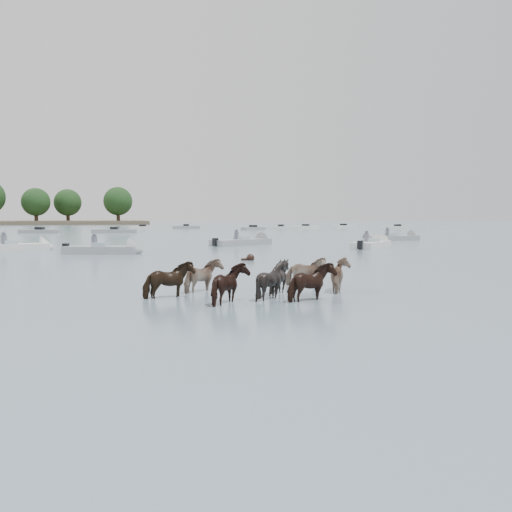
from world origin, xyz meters
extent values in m
plane|color=slate|center=(0.00, 0.00, 0.00)|extent=(400.00, 400.00, 0.00)
imported|color=black|center=(-2.62, 1.57, 0.45)|extent=(1.58, 1.02, 1.23)
imported|color=gray|center=(-1.38, 2.54, 0.43)|extent=(1.44, 1.51, 1.19)
imported|color=black|center=(0.77, 1.59, 0.43)|extent=(1.19, 1.09, 1.19)
imported|color=#9C826A|center=(2.18, 2.95, 0.42)|extent=(1.52, 1.11, 1.17)
imported|color=black|center=(-1.13, 0.09, 0.46)|extent=(1.35, 1.47, 1.25)
imported|color=black|center=(0.18, 0.59, 0.47)|extent=(1.22, 1.10, 1.27)
imported|color=black|center=(1.11, -0.12, 0.45)|extent=(1.60, 1.14, 1.23)
imported|color=#8F7161|center=(2.81, 1.41, 0.44)|extent=(1.06, 1.23, 1.22)
sphere|color=black|center=(3.34, 13.70, 0.12)|extent=(0.44, 0.44, 0.44)
cube|color=black|center=(3.09, 13.70, 0.02)|extent=(0.50, 0.22, 0.18)
cube|color=silver|center=(-10.04, 25.65, 0.20)|extent=(4.97, 2.65, 0.55)
cone|color=silver|center=(-7.74, 26.20, 0.20)|extent=(1.24, 1.76, 1.60)
cube|color=#99ADB7|center=(-10.04, 25.65, 0.55)|extent=(1.04, 1.27, 0.35)
cylinder|color=#595966|center=(-10.44, 25.65, 0.75)|extent=(0.36, 0.36, 0.70)
sphere|color=#595966|center=(-10.44, 25.65, 1.20)|extent=(0.24, 0.24, 0.24)
cube|color=gray|center=(-4.22, 21.18, 0.20)|extent=(4.75, 2.93, 0.55)
cone|color=gray|center=(-2.10, 20.48, 0.20)|extent=(1.36, 1.80, 1.60)
cube|color=#99ADB7|center=(-4.22, 21.18, 0.55)|extent=(1.11, 1.32, 0.35)
cube|color=black|center=(-6.35, 21.89, 0.35)|extent=(0.44, 0.44, 0.60)
cylinder|color=#595966|center=(-4.62, 21.18, 0.75)|extent=(0.36, 0.36, 0.70)
sphere|color=#595966|center=(-4.62, 21.18, 1.20)|extent=(0.24, 0.24, 0.24)
cube|color=gray|center=(6.83, 28.42, 0.20)|extent=(5.69, 4.12, 0.55)
cone|color=gray|center=(9.29, 29.78, 0.20)|extent=(1.56, 1.84, 1.60)
cube|color=#99ADB7|center=(6.83, 28.42, 0.55)|extent=(1.24, 1.37, 0.35)
cube|color=black|center=(4.37, 27.06, 0.35)|extent=(0.48, 0.48, 0.60)
cylinder|color=#595966|center=(6.43, 28.42, 0.75)|extent=(0.36, 0.36, 0.70)
sphere|color=#595966|center=(6.43, 28.42, 1.20)|extent=(0.24, 0.24, 0.24)
cube|color=silver|center=(14.98, 21.76, 0.20)|extent=(4.74, 4.65, 0.55)
cone|color=silver|center=(16.80, 23.51, 0.20)|extent=(1.76, 1.78, 1.60)
cube|color=#99ADB7|center=(14.98, 21.76, 0.55)|extent=(1.35, 1.36, 0.35)
cube|color=black|center=(13.16, 20.01, 0.35)|extent=(0.49, 0.49, 0.60)
cylinder|color=#595966|center=(14.58, 21.76, 0.75)|extent=(0.36, 0.36, 0.70)
sphere|color=#595966|center=(14.58, 21.76, 1.20)|extent=(0.24, 0.24, 0.24)
cube|color=gray|center=(22.89, 32.30, 0.20)|extent=(5.53, 1.80, 0.55)
cone|color=gray|center=(25.62, 32.41, 0.20)|extent=(0.96, 1.63, 1.60)
cube|color=#99ADB7|center=(22.89, 32.30, 0.55)|extent=(0.84, 1.15, 0.35)
cube|color=black|center=(20.15, 32.20, 0.35)|extent=(0.36, 0.36, 0.60)
cylinder|color=#595966|center=(22.49, 32.30, 0.75)|extent=(0.36, 0.36, 0.70)
sphere|color=#595966|center=(22.49, 32.30, 1.20)|extent=(0.24, 0.24, 0.24)
cube|color=gray|center=(-11.67, 64.98, 0.22)|extent=(5.66, 3.39, 0.60)
cube|color=black|center=(-11.67, 64.98, 0.60)|extent=(1.29, 1.29, 0.50)
cube|color=gray|center=(-1.90, 63.45, 0.22)|extent=(6.18, 2.96, 0.60)
cube|color=black|center=(-1.90, 63.45, 0.60)|extent=(1.22, 1.22, 0.50)
cube|color=silver|center=(3.66, 83.88, 0.22)|extent=(4.95, 2.31, 0.60)
cube|color=black|center=(3.66, 83.88, 0.60)|extent=(1.16, 1.16, 0.50)
cube|color=gray|center=(11.85, 86.17, 0.22)|extent=(5.05, 1.78, 0.60)
cube|color=black|center=(11.85, 86.17, 0.60)|extent=(1.05, 1.05, 0.50)
cube|color=gray|center=(20.93, 72.82, 0.22)|extent=(4.37, 2.99, 0.60)
cube|color=black|center=(20.93, 72.82, 0.60)|extent=(1.31, 1.31, 0.50)
cube|color=silver|center=(27.38, 77.22, 0.22)|extent=(6.08, 2.75, 0.60)
cube|color=black|center=(27.38, 77.22, 0.60)|extent=(1.19, 1.19, 0.50)
cube|color=silver|center=(33.30, 80.09, 0.22)|extent=(6.16, 3.21, 0.60)
cube|color=black|center=(33.30, 80.09, 0.60)|extent=(1.25, 1.25, 0.50)
cube|color=silver|center=(42.55, 83.22, 0.22)|extent=(5.58, 3.25, 0.60)
cube|color=black|center=(42.55, 83.22, 0.60)|extent=(1.28, 1.28, 0.50)
cube|color=silver|center=(48.44, 72.98, 0.22)|extent=(5.91, 2.12, 0.60)
cube|color=black|center=(48.44, 72.98, 0.60)|extent=(1.10, 1.10, 0.50)
cylinder|color=#382619|center=(-19.50, 144.04, 1.70)|extent=(1.00, 1.00, 3.40)
sphere|color=black|center=(-19.50, 144.04, 6.14)|extent=(7.56, 7.56, 7.56)
cylinder|color=#382619|center=(-11.57, 149.89, 1.71)|extent=(1.00, 1.00, 3.43)
sphere|color=black|center=(-11.57, 149.89, 6.19)|extent=(7.61, 7.61, 7.61)
cylinder|color=#382619|center=(2.12, 144.19, 1.81)|extent=(1.00, 1.00, 3.61)
sphere|color=black|center=(2.12, 144.19, 6.52)|extent=(8.03, 8.03, 8.03)
camera|label=1|loc=(-4.66, -13.96, 2.36)|focal=37.97mm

